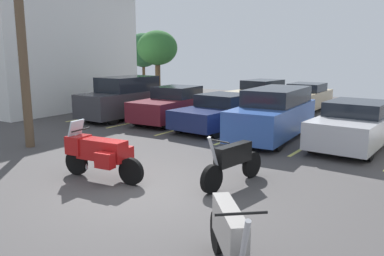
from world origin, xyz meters
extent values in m
cube|color=#423F3F|center=(0.00, 0.00, -0.05)|extent=(44.00, 44.00, 0.10)
cylinder|color=black|center=(-2.19, -0.15, 0.32)|extent=(0.66, 0.20, 0.65)
cylinder|color=black|center=(-0.52, 0.07, 0.32)|extent=(0.66, 0.20, 0.65)
cube|color=#A51414|center=(-1.36, -0.04, 0.75)|extent=(1.31, 0.60, 0.50)
cylinder|color=#B2B2B7|center=(-2.08, -0.13, 0.73)|extent=(0.51, 0.14, 1.12)
cylinder|color=black|center=(-2.00, -0.12, 1.18)|extent=(0.12, 0.62, 0.04)
cube|color=#A51414|center=(-2.10, -0.13, 0.80)|extent=(0.50, 0.57, 0.45)
cube|color=#B2C1CC|center=(-2.15, -0.14, 1.22)|extent=(0.22, 0.46, 0.39)
cube|color=#A51414|center=(-0.94, -0.34, 0.62)|extent=(0.47, 0.30, 0.36)
cube|color=#A51414|center=(-1.03, 0.37, 0.62)|extent=(0.47, 0.30, 0.36)
cylinder|color=black|center=(1.31, 0.67, 0.32)|extent=(0.21, 0.66, 0.65)
cylinder|color=black|center=(1.53, 2.20, 0.32)|extent=(0.21, 0.66, 0.65)
cube|color=black|center=(1.42, 1.44, 0.73)|extent=(0.40, 1.18, 0.46)
cylinder|color=#B2B2B7|center=(1.33, 0.79, 0.73)|extent=(0.14, 0.51, 1.12)
cylinder|color=black|center=(1.34, 0.87, 1.15)|extent=(0.62, 0.12, 0.04)
cylinder|color=black|center=(2.73, -1.43, 0.32)|extent=(0.51, 0.55, 0.63)
cube|color=gray|center=(3.27, -2.02, 0.77)|extent=(0.98, 1.05, 0.54)
cylinder|color=black|center=(3.66, -2.46, 1.22)|extent=(0.48, 0.44, 0.04)
cube|color=#EAE066|center=(-8.87, 6.94, 0.00)|extent=(0.12, 4.69, 0.01)
cube|color=#EAE066|center=(-6.26, 6.94, 0.00)|extent=(0.12, 4.69, 0.01)
cube|color=#EAE066|center=(-3.65, 6.94, 0.00)|extent=(0.12, 4.69, 0.01)
cube|color=#EAE066|center=(-1.03, 6.94, 0.00)|extent=(0.12, 4.69, 0.01)
cube|color=#EAE066|center=(1.58, 6.94, 0.00)|extent=(0.12, 4.69, 0.01)
cube|color=#38383D|center=(-7.41, 6.88, 0.74)|extent=(1.86, 4.74, 1.06)
cube|color=black|center=(-7.41, 7.11, 1.61)|extent=(1.69, 2.79, 0.68)
cylinder|color=black|center=(-6.62, 5.30, 0.32)|extent=(0.23, 0.64, 0.64)
cylinder|color=black|center=(-8.14, 5.27, 0.32)|extent=(0.23, 0.64, 0.64)
cylinder|color=black|center=(-6.67, 8.50, 0.32)|extent=(0.23, 0.64, 0.64)
cylinder|color=black|center=(-8.20, 8.47, 0.32)|extent=(0.23, 0.64, 0.64)
cube|color=maroon|center=(-4.88, 7.26, 0.65)|extent=(2.09, 4.46, 0.84)
cube|color=black|center=(-4.91, 7.68, 1.32)|extent=(1.77, 1.96, 0.50)
cylinder|color=black|center=(-4.01, 5.85, 0.35)|extent=(0.27, 0.71, 0.70)
cylinder|color=black|center=(-5.53, 5.73, 0.35)|extent=(0.27, 0.71, 0.70)
cylinder|color=black|center=(-4.22, 8.79, 0.35)|extent=(0.27, 0.71, 0.70)
cylinder|color=black|center=(-5.74, 8.68, 0.35)|extent=(0.27, 0.71, 0.70)
cube|color=navy|center=(-2.30, 7.00, 0.58)|extent=(2.22, 4.32, 0.71)
cube|color=black|center=(-2.28, 7.37, 1.17)|extent=(1.90, 1.91, 0.47)
cylinder|color=black|center=(-1.56, 5.52, 0.34)|extent=(0.27, 0.70, 0.69)
cylinder|color=black|center=(-3.24, 5.63, 0.34)|extent=(0.27, 0.70, 0.69)
cylinder|color=black|center=(-1.37, 8.37, 0.34)|extent=(0.27, 0.70, 0.69)
cylinder|color=black|center=(-3.05, 8.48, 0.34)|extent=(0.27, 0.70, 0.69)
cube|color=#2D519E|center=(0.17, 6.63, 0.72)|extent=(2.09, 4.99, 1.02)
cube|color=black|center=(0.14, 7.07, 1.51)|extent=(1.83, 3.30, 0.57)
cylinder|color=black|center=(1.03, 5.03, 0.32)|extent=(0.26, 0.65, 0.64)
cylinder|color=black|center=(-0.47, 4.93, 0.32)|extent=(0.26, 0.65, 0.64)
cylinder|color=black|center=(0.80, 8.34, 0.32)|extent=(0.26, 0.65, 0.64)
cylinder|color=black|center=(-0.69, 8.24, 0.32)|extent=(0.26, 0.65, 0.64)
cube|color=#B7B7BC|center=(2.86, 7.03, 0.63)|extent=(2.05, 4.65, 0.83)
cube|color=black|center=(2.87, 7.17, 1.27)|extent=(1.80, 2.08, 0.45)
cylinder|color=black|center=(3.61, 5.44, 0.33)|extent=(0.24, 0.66, 0.65)
cylinder|color=black|center=(2.00, 5.50, 0.33)|extent=(0.24, 0.66, 0.65)
cylinder|color=black|center=(2.12, 8.62, 0.33)|extent=(0.24, 0.66, 0.65)
cube|color=#C1B289|center=(-3.83, 14.10, 0.62)|extent=(2.17, 4.85, 0.79)
cube|color=black|center=(-3.81, 14.38, 1.27)|extent=(1.82, 2.43, 0.51)
cylinder|color=black|center=(-3.21, 12.44, 0.35)|extent=(0.28, 0.73, 0.71)
cylinder|color=black|center=(-4.72, 12.57, 0.35)|extent=(0.28, 0.73, 0.71)
cylinder|color=black|center=(-2.94, 15.64, 0.35)|extent=(0.28, 0.73, 0.71)
cylinder|color=black|center=(-4.45, 15.77, 0.35)|extent=(0.28, 0.73, 0.71)
cube|color=tan|center=(-1.22, 14.11, 0.62)|extent=(1.86, 4.56, 0.83)
cube|color=black|center=(-1.22, 14.42, 1.24)|extent=(1.66, 1.97, 0.42)
cylinder|color=black|center=(-0.43, 12.60, 0.32)|extent=(0.23, 0.64, 0.63)
cylinder|color=black|center=(-1.93, 12.56, 0.32)|extent=(0.23, 0.64, 0.63)
cylinder|color=black|center=(-0.50, 15.67, 0.32)|extent=(0.23, 0.64, 0.63)
cylinder|color=black|center=(-2.00, 15.63, 0.32)|extent=(0.23, 0.64, 0.63)
cube|color=silver|center=(-16.21, 7.15, 3.21)|extent=(11.06, 9.09, 6.42)
cylinder|color=brown|center=(-5.90, 0.93, 3.95)|extent=(0.29, 0.29, 7.90)
cylinder|color=#4C3823|center=(-13.65, 16.81, 1.07)|extent=(0.40, 0.40, 2.14)
ellipsoid|color=#285B28|center=(-13.65, 16.81, 3.44)|extent=(3.04, 3.04, 2.60)
cylinder|color=#4C3823|center=(-16.86, 18.80, 0.94)|extent=(0.24, 0.24, 1.87)
ellipsoid|color=#23512D|center=(-16.86, 18.80, 3.29)|extent=(2.87, 2.87, 2.84)
camera|label=1|loc=(5.58, -6.21, 3.03)|focal=36.21mm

